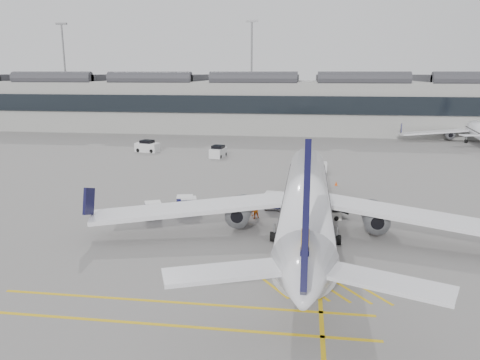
# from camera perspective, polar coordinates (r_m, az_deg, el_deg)

# --- Properties ---
(ground) EXTENTS (220.00, 220.00, 0.00)m
(ground) POSITION_cam_1_polar(r_m,az_deg,el_deg) (37.58, -6.17, -7.39)
(ground) COLOR gray
(ground) RESTS_ON ground
(terminal) EXTENTS (200.00, 20.45, 12.40)m
(terminal) POSITION_cam_1_polar(r_m,az_deg,el_deg) (106.63, 3.23, 9.34)
(terminal) COLOR #9E9E99
(terminal) RESTS_ON ground
(light_masts) EXTENTS (113.00, 0.60, 25.45)m
(light_masts) POSITION_cam_1_polar(r_m,az_deg,el_deg) (120.57, 3.04, 13.74)
(light_masts) COLOR slate
(light_masts) RESTS_ON ground
(apron_markings) EXTENTS (0.25, 60.00, 0.01)m
(apron_markings) POSITION_cam_1_polar(r_m,az_deg,el_deg) (46.03, 9.12, -3.61)
(apron_markings) COLOR gold
(apron_markings) RESTS_ON ground
(airliner_main) EXTENTS (34.97, 38.19, 10.16)m
(airliner_main) POSITION_cam_1_polar(r_m,az_deg,el_deg) (38.07, 8.09, -2.45)
(airliner_main) COLOR white
(airliner_main) RESTS_ON ground
(airliner_far) EXTENTS (28.29, 31.06, 8.27)m
(airliner_far) POSITION_cam_1_polar(r_m,az_deg,el_deg) (99.36, 26.92, 5.52)
(airliner_far) COLOR white
(airliner_far) RESTS_ON ground
(belt_loader) EXTENTS (4.81, 2.84, 1.91)m
(belt_loader) POSITION_cam_1_polar(r_m,az_deg,el_deg) (42.97, 9.42, -4.06)
(belt_loader) COLOR beige
(belt_loader) RESTS_ON ground
(baggage_cart_a) EXTENTS (1.75, 1.51, 1.69)m
(baggage_cart_a) POSITION_cam_1_polar(r_m,az_deg,el_deg) (45.49, 4.05, -2.49)
(baggage_cart_a) COLOR gray
(baggage_cart_a) RESTS_ON ground
(baggage_cart_b) EXTENTS (1.84, 1.62, 1.69)m
(baggage_cart_b) POSITION_cam_1_polar(r_m,az_deg,el_deg) (44.44, -6.73, -2.93)
(baggage_cart_b) COLOR gray
(baggage_cart_b) RESTS_ON ground
(baggage_cart_c) EXTENTS (1.85, 1.67, 1.62)m
(baggage_cart_c) POSITION_cam_1_polar(r_m,az_deg,el_deg) (44.11, -6.27, -3.09)
(baggage_cart_c) COLOR gray
(baggage_cart_c) RESTS_ON ground
(baggage_cart_d) EXTENTS (1.88, 1.74, 1.58)m
(baggage_cart_d) POSITION_cam_1_polar(r_m,az_deg,el_deg) (43.26, -10.54, -3.59)
(baggage_cart_d) COLOR gray
(baggage_cart_d) RESTS_ON ground
(ramp_agent_a) EXTENTS (0.73, 0.81, 1.85)m
(ramp_agent_a) POSITION_cam_1_polar(r_m,az_deg,el_deg) (43.50, 1.66, -3.16)
(ramp_agent_a) COLOR #DD540B
(ramp_agent_a) RESTS_ON ground
(ramp_agent_b) EXTENTS (0.94, 0.86, 1.57)m
(ramp_agent_b) POSITION_cam_1_polar(r_m,az_deg,el_deg) (42.75, 1.84, -3.66)
(ramp_agent_b) COLOR orange
(ramp_agent_b) RESTS_ON ground
(pushback_tug) EXTENTS (2.62, 1.93, 1.32)m
(pushback_tug) POSITION_cam_1_polar(r_m,az_deg,el_deg) (44.49, -6.37, -3.32)
(pushback_tug) COLOR #4C5044
(pushback_tug) RESTS_ON ground
(safety_cone_nose) EXTENTS (0.36, 0.36, 0.50)m
(safety_cone_nose) POSITION_cam_1_polar(r_m,az_deg,el_deg) (56.13, 11.63, -0.41)
(safety_cone_nose) COLOR #F24C0A
(safety_cone_nose) RESTS_ON ground
(safety_cone_engine) EXTENTS (0.33, 0.33, 0.46)m
(safety_cone_engine) POSITION_cam_1_polar(r_m,az_deg,el_deg) (40.35, 16.08, -6.05)
(safety_cone_engine) COLOR #F24C0A
(safety_cone_engine) RESTS_ON ground
(service_van_left) EXTENTS (4.13, 2.66, 1.96)m
(service_van_left) POSITION_cam_1_polar(r_m,az_deg,el_deg) (79.68, -11.24, 4.02)
(service_van_left) COLOR silver
(service_van_left) RESTS_ON ground
(service_van_mid) EXTENTS (2.35, 3.84, 1.85)m
(service_van_mid) POSITION_cam_1_polar(r_m,az_deg,el_deg) (73.33, -2.68, 3.45)
(service_van_mid) COLOR silver
(service_van_mid) RESTS_ON ground
(service_van_right) EXTENTS (3.31, 1.72, 1.68)m
(service_van_right) POSITION_cam_1_polar(r_m,az_deg,el_deg) (63.50, 9.07, 1.72)
(service_van_right) COLOR silver
(service_van_right) RESTS_ON ground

